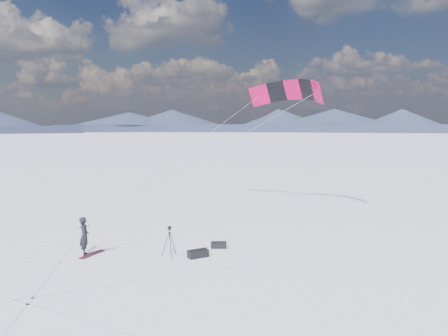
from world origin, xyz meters
TOP-DOWN VIEW (x-y plane):
  - ground at (0.00, 0.00)m, footprint 1800.00×1800.00m
  - horizon_hills at (-0.00, -0.00)m, footprint 704.84×706.81m
  - snow_tracks at (-0.65, -0.35)m, footprint 14.76×10.25m
  - snowkiter at (-1.09, 2.48)m, footprint 0.57×0.74m
  - snowboard at (-0.80, 2.34)m, footprint 1.44×1.05m
  - tripod at (2.08, -0.02)m, footprint 0.70×0.71m
  - gear_bag_a at (3.14, -0.80)m, footprint 0.96×0.51m
  - gear_bag_b at (4.77, -0.06)m, footprint 0.86×0.74m
  - power_kite at (14.20, 5.30)m, footprint 16.48×6.06m

SIDE VIEW (x-z plane):
  - ground at x=0.00m, z-range 0.00..0.00m
  - snowkiter at x=-1.09m, z-range -0.91..0.91m
  - snow_tracks at x=-0.65m, z-range 0.00..0.01m
  - snowboard at x=-0.80m, z-range 0.00..0.04m
  - gear_bag_b at x=4.77m, z-range -0.02..0.33m
  - gear_bag_a at x=3.14m, z-range -0.02..0.39m
  - tripod at x=2.08m, z-range 0.21..1.66m
  - horizon_hills at x=0.00m, z-range -1.21..6.79m
  - power_kite at x=14.20m, z-range 4.38..12.28m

